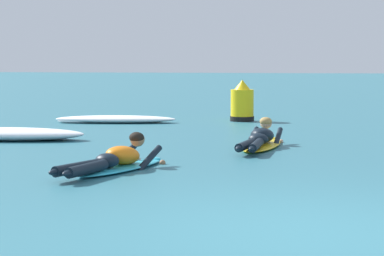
# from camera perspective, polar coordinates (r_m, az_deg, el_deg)

# --- Properties ---
(ground_plane) EXTENTS (120.00, 120.00, 0.00)m
(ground_plane) POSITION_cam_1_polar(r_m,az_deg,el_deg) (16.77, 9.64, -0.03)
(ground_plane) COLOR #2D6B7A
(surfer_near) EXTENTS (1.12, 2.38, 0.55)m
(surfer_near) POSITION_cam_1_polar(r_m,az_deg,el_deg) (10.37, -5.72, -2.46)
(surfer_near) COLOR #2DB2D1
(surfer_near) RESTS_ON ground
(surfer_far) EXTENTS (0.77, 2.62, 0.55)m
(surfer_far) POSITION_cam_1_polar(r_m,az_deg,el_deg) (13.01, 5.19, -0.91)
(surfer_far) COLOR yellow
(surfer_far) RESTS_ON ground
(whitewater_front) EXTENTS (2.95, 1.11, 0.18)m
(whitewater_front) POSITION_cam_1_polar(r_m,az_deg,el_deg) (18.04, -5.78, 0.65)
(whitewater_front) COLOR white
(whitewater_front) RESTS_ON ground
(whitewater_mid_left) EXTENTS (3.01, 1.20, 0.24)m
(whitewater_mid_left) POSITION_cam_1_polar(r_m,az_deg,el_deg) (14.59, -13.76, -0.46)
(whitewater_mid_left) COLOR white
(whitewater_mid_left) RESTS_ON ground
(channel_marker_buoy) EXTENTS (0.59, 0.59, 1.01)m
(channel_marker_buoy) POSITION_cam_1_polar(r_m,az_deg,el_deg) (18.46, 3.81, 1.77)
(channel_marker_buoy) COLOR yellow
(channel_marker_buoy) RESTS_ON ground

